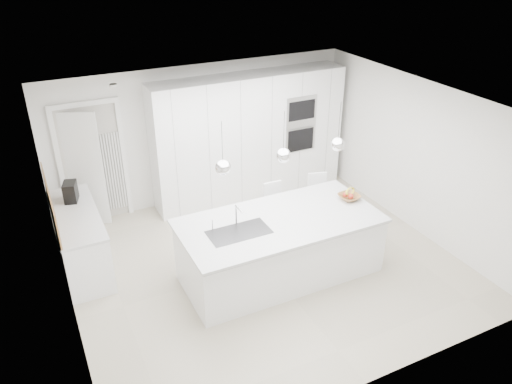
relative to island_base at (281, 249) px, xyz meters
name	(u,v)px	position (x,y,z in m)	size (l,w,h in m)	color
floor	(265,264)	(-0.10, 0.30, -0.43)	(5.50, 5.50, 0.00)	#B9AE95
wall_back	(202,134)	(-0.10, 2.80, 0.82)	(5.50, 5.50, 0.00)	white
wall_left	(59,239)	(-2.85, 0.30, 0.82)	(5.00, 5.00, 0.00)	white
ceiling	(266,105)	(-0.10, 0.30, 2.07)	(5.50, 5.50, 0.00)	white
tall_cabinets	(249,137)	(0.70, 2.50, 0.72)	(3.60, 0.60, 2.30)	white
oven_stack	(301,124)	(1.60, 2.19, 0.92)	(0.62, 0.04, 1.05)	#A5A5A8
doorway_frame	(93,166)	(-2.05, 2.77, 0.59)	(1.11, 0.08, 2.13)	white
hallway_door	(78,171)	(-2.30, 2.72, 0.57)	(0.82, 0.04, 2.00)	white
radiator	(114,172)	(-1.73, 2.76, 0.42)	(0.32, 0.04, 1.40)	white
left_base_cabinets	(80,241)	(-2.55, 1.50, 0.00)	(0.60, 1.80, 0.86)	white
left_worktop	(75,214)	(-2.55, 1.50, 0.45)	(0.62, 1.82, 0.04)	silver
oak_backsplash	(50,202)	(-2.84, 1.50, 0.72)	(0.02, 1.80, 0.50)	#A0713E
island_base	(281,249)	(0.00, 0.00, 0.00)	(2.80, 1.20, 0.86)	white
island_worktop	(280,221)	(0.00, 0.05, 0.45)	(2.84, 1.40, 0.04)	silver
island_sink	(239,237)	(-0.65, 0.00, 0.39)	(0.84, 0.44, 0.18)	#3F3F42
island_tap	(236,215)	(-0.60, 0.20, 0.62)	(0.02, 0.02, 0.30)	white
pendant_left	(223,167)	(-0.85, 0.00, 1.47)	(0.20, 0.20, 0.20)	white
pendant_mid	(283,155)	(0.00, 0.00, 1.47)	(0.20, 0.20, 0.20)	white
pendant_right	(338,144)	(0.85, 0.00, 1.47)	(0.20, 0.20, 0.20)	white
fruit_bowl	(349,197)	(1.22, 0.11, 0.51)	(0.32, 0.32, 0.08)	#A0713E
espresso_machine	(71,192)	(-2.53, 1.91, 0.62)	(0.18, 0.28, 0.30)	black
bar_stool_left	(276,213)	(0.38, 0.86, 0.06)	(0.32, 0.45, 0.98)	white
bar_stool_right	(320,203)	(1.19, 0.82, 0.06)	(0.32, 0.45, 0.98)	white
apple_a	(351,196)	(1.22, 0.07, 0.54)	(0.09, 0.09, 0.09)	#AB2D1E
apple_b	(350,196)	(1.22, 0.08, 0.54)	(0.08, 0.08, 0.08)	#AB2D1E
apple_c	(345,195)	(1.18, 0.15, 0.54)	(0.08, 0.08, 0.08)	#AB2D1E
banana_bunch	(350,191)	(1.25, 0.14, 0.59)	(0.22, 0.22, 0.03)	gold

